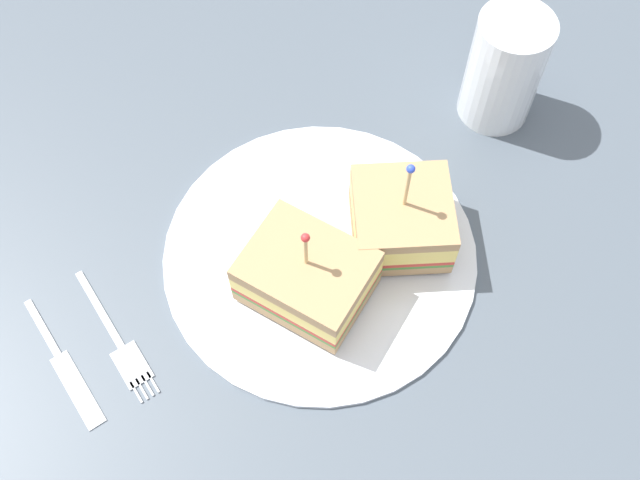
{
  "coord_description": "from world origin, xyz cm",
  "views": [
    {
      "loc": [
        -24.03,
        18.11,
        58.84
      ],
      "look_at": [
        0.0,
        0.0,
        2.88
      ],
      "focal_mm": 42.84,
      "sensor_mm": 36.0,
      "label": 1
    }
  ],
  "objects_px": {
    "sandwich_half_front": "(307,276)",
    "fork": "(122,347)",
    "sandwich_half_back": "(401,219)",
    "knife": "(65,368)",
    "drink_glass": "(503,72)",
    "plate": "(320,253)"
  },
  "relations": [
    {
      "from": "sandwich_half_front",
      "to": "sandwich_half_back",
      "type": "relative_size",
      "value": 1.07
    },
    {
      "from": "plate",
      "to": "knife",
      "type": "height_order",
      "value": "plate"
    },
    {
      "from": "plate",
      "to": "knife",
      "type": "xyz_separation_m",
      "value": [
        0.04,
        0.22,
        -0.0
      ]
    },
    {
      "from": "sandwich_half_front",
      "to": "drink_glass",
      "type": "relative_size",
      "value": 1.06
    },
    {
      "from": "sandwich_half_front",
      "to": "knife",
      "type": "height_order",
      "value": "sandwich_half_front"
    },
    {
      "from": "drink_glass",
      "to": "knife",
      "type": "distance_m",
      "value": 0.46
    },
    {
      "from": "fork",
      "to": "knife",
      "type": "relative_size",
      "value": 1.03
    },
    {
      "from": "knife",
      "to": "drink_glass",
      "type": "bearing_deg",
      "value": -91.67
    },
    {
      "from": "sandwich_half_front",
      "to": "sandwich_half_back",
      "type": "xyz_separation_m",
      "value": [
        -0.01,
        -0.09,
        0.0
      ]
    },
    {
      "from": "sandwich_half_back",
      "to": "knife",
      "type": "relative_size",
      "value": 0.87
    },
    {
      "from": "sandwich_half_back",
      "to": "knife",
      "type": "height_order",
      "value": "sandwich_half_back"
    },
    {
      "from": "drink_glass",
      "to": "plate",
      "type": "bearing_deg",
      "value": 96.95
    },
    {
      "from": "sandwich_half_back",
      "to": "drink_glass",
      "type": "bearing_deg",
      "value": -71.42
    },
    {
      "from": "sandwich_half_front",
      "to": "fork",
      "type": "xyz_separation_m",
      "value": [
        0.05,
        0.15,
        -0.03
      ]
    },
    {
      "from": "sandwich_half_back",
      "to": "knife",
      "type": "distance_m",
      "value": 0.3
    },
    {
      "from": "sandwich_half_front",
      "to": "sandwich_half_back",
      "type": "height_order",
      "value": "sandwich_half_back"
    },
    {
      "from": "knife",
      "to": "fork",
      "type": "bearing_deg",
      "value": -104.48
    },
    {
      "from": "sandwich_half_back",
      "to": "knife",
      "type": "bearing_deg",
      "value": 76.66
    },
    {
      "from": "sandwich_half_back",
      "to": "knife",
      "type": "xyz_separation_m",
      "value": [
        0.07,
        0.29,
        -0.03
      ]
    },
    {
      "from": "sandwich_half_back",
      "to": "fork",
      "type": "relative_size",
      "value": 0.85
    },
    {
      "from": "knife",
      "to": "plate",
      "type": "bearing_deg",
      "value": -100.4
    },
    {
      "from": "fork",
      "to": "knife",
      "type": "distance_m",
      "value": 0.05
    }
  ]
}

